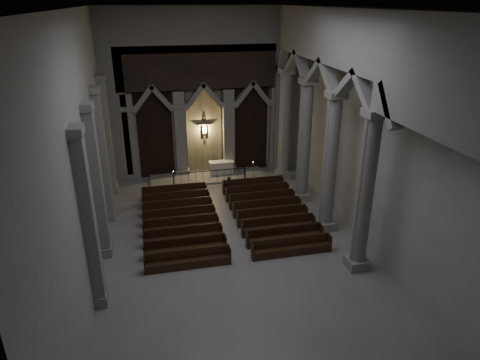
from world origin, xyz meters
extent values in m
plane|color=gray|center=(0.00, 0.00, 0.00)|extent=(24.00, 24.00, 0.00)
cube|color=#A5A29E|center=(0.00, 0.00, 11.95)|extent=(14.00, 24.00, 0.10)
cube|color=#ACA9A1|center=(0.00, 12.00, 6.00)|extent=(14.00, 0.10, 12.00)
cube|color=#ACA9A1|center=(0.00, -12.00, 6.00)|extent=(14.00, 0.10, 12.00)
cube|color=#ACA9A1|center=(-7.00, 0.00, 6.00)|extent=(0.10, 24.00, 12.00)
cube|color=#ACA9A1|center=(7.00, 0.00, 6.00)|extent=(0.10, 24.00, 12.00)
cube|color=gray|center=(-5.40, 11.50, 3.20)|extent=(0.80, 0.50, 6.40)
cube|color=gray|center=(-5.40, 11.50, 0.25)|extent=(1.05, 0.70, 0.50)
cube|color=gray|center=(-5.40, 11.50, 5.35)|extent=(1.00, 0.65, 0.35)
cube|color=gray|center=(-1.80, 11.50, 3.20)|extent=(0.80, 0.50, 6.40)
cube|color=gray|center=(-1.80, 11.50, 0.25)|extent=(1.05, 0.70, 0.50)
cube|color=gray|center=(-1.80, 11.50, 5.35)|extent=(1.00, 0.65, 0.35)
cube|color=gray|center=(1.80, 11.50, 3.20)|extent=(0.80, 0.50, 6.40)
cube|color=gray|center=(1.80, 11.50, 0.25)|extent=(1.05, 0.70, 0.50)
cube|color=gray|center=(1.80, 11.50, 5.35)|extent=(1.00, 0.65, 0.35)
cube|color=gray|center=(5.40, 11.50, 3.20)|extent=(0.80, 0.50, 6.40)
cube|color=gray|center=(5.40, 11.50, 0.25)|extent=(1.05, 0.70, 0.50)
cube|color=gray|center=(5.40, 11.50, 5.35)|extent=(1.00, 0.65, 0.35)
cube|color=black|center=(-3.60, 11.85, 3.50)|extent=(2.60, 0.15, 7.00)
cube|color=#91815D|center=(0.00, 11.85, 3.50)|extent=(2.60, 0.15, 7.00)
cube|color=black|center=(3.60, 11.85, 3.50)|extent=(2.60, 0.15, 7.00)
cube|color=black|center=(0.00, 11.50, 8.00)|extent=(12.00, 0.50, 3.00)
cube|color=gray|center=(-6.20, 11.50, 4.50)|extent=(1.60, 0.50, 9.00)
cube|color=gray|center=(6.20, 11.50, 4.50)|extent=(1.60, 0.50, 9.00)
cube|color=gray|center=(0.00, 11.50, 10.50)|extent=(14.00, 0.50, 3.00)
plane|color=#FFE072|center=(0.00, 11.82, 3.50)|extent=(1.50, 0.00, 1.50)
cube|color=brown|center=(0.00, 11.73, 3.50)|extent=(0.13, 0.08, 1.80)
cube|color=brown|center=(0.00, 11.73, 3.85)|extent=(1.10, 0.08, 0.13)
cube|color=tan|center=(0.00, 11.67, 3.45)|extent=(0.26, 0.10, 0.60)
sphere|color=tan|center=(0.00, 11.67, 3.85)|extent=(0.17, 0.17, 0.17)
cylinder|color=tan|center=(-0.26, 11.67, 3.82)|extent=(0.45, 0.08, 0.08)
cylinder|color=tan|center=(0.26, 11.67, 3.82)|extent=(0.45, 0.08, 0.08)
cube|color=gray|center=(5.50, 9.50, 0.25)|extent=(1.00, 1.00, 0.50)
cylinder|color=gray|center=(5.50, 9.50, 4.00)|extent=(0.70, 0.70, 7.50)
cube|color=gray|center=(5.50, 9.50, 7.85)|extent=(0.95, 0.95, 0.35)
cube|color=gray|center=(5.50, 5.50, 0.25)|extent=(1.00, 1.00, 0.50)
cylinder|color=gray|center=(5.50, 5.50, 4.00)|extent=(0.70, 0.70, 7.50)
cube|color=gray|center=(5.50, 5.50, 7.85)|extent=(0.95, 0.95, 0.35)
cube|color=gray|center=(5.50, 1.50, 0.25)|extent=(1.00, 1.00, 0.50)
cylinder|color=gray|center=(5.50, 1.50, 4.00)|extent=(0.70, 0.70, 7.50)
cube|color=gray|center=(5.50, 1.50, 7.85)|extent=(0.95, 0.95, 0.35)
cube|color=gray|center=(5.50, -2.50, 0.25)|extent=(1.00, 1.00, 0.50)
cylinder|color=gray|center=(5.50, -2.50, 4.00)|extent=(0.70, 0.70, 7.50)
cube|color=gray|center=(5.50, -2.50, 7.85)|extent=(0.95, 0.95, 0.35)
cube|color=gray|center=(5.50, 0.00, 10.60)|extent=(0.55, 24.00, 2.80)
cube|color=gray|center=(5.50, 11.40, 4.60)|extent=(0.55, 1.20, 9.20)
cube|color=gray|center=(-6.75, 9.50, 0.25)|extent=(0.60, 1.00, 0.50)
cube|color=gray|center=(-6.75, 9.50, 4.00)|extent=(0.50, 0.80, 7.50)
cube|color=gray|center=(-6.75, 9.50, 7.85)|extent=(0.60, 1.00, 0.35)
cube|color=gray|center=(-6.75, 5.50, 0.25)|extent=(0.60, 1.00, 0.50)
cube|color=gray|center=(-6.75, 5.50, 4.00)|extent=(0.50, 0.80, 7.50)
cube|color=gray|center=(-6.75, 5.50, 7.85)|extent=(0.60, 1.00, 0.35)
cube|color=gray|center=(-6.75, 1.50, 0.25)|extent=(0.60, 1.00, 0.50)
cube|color=gray|center=(-6.75, 1.50, 4.00)|extent=(0.50, 0.80, 7.50)
cube|color=gray|center=(-6.75, 1.50, 7.85)|extent=(0.60, 1.00, 0.35)
cube|color=gray|center=(-6.75, -2.50, 0.25)|extent=(0.60, 1.00, 0.50)
cube|color=gray|center=(-6.75, -2.50, 4.00)|extent=(0.50, 0.80, 7.50)
cube|color=gray|center=(-6.75, -2.50, 7.85)|extent=(0.60, 1.00, 0.35)
cube|color=gray|center=(0.00, 10.60, 0.07)|extent=(8.50, 2.60, 0.15)
cube|color=silver|center=(1.11, 10.96, 0.60)|extent=(1.71, 0.67, 0.90)
cube|color=silver|center=(1.11, 10.96, 1.07)|extent=(1.86, 0.74, 0.04)
cube|color=black|center=(0.00, 9.51, 0.99)|extent=(5.19, 0.05, 0.05)
cube|color=black|center=(-2.59, 9.51, 0.52)|extent=(0.09, 0.09, 1.04)
cube|color=black|center=(2.59, 9.51, 0.52)|extent=(0.09, 0.09, 1.04)
cylinder|color=black|center=(-2.07, 9.51, 0.49)|extent=(0.02, 0.02, 0.95)
cylinder|color=black|center=(-1.56, 9.51, 0.49)|extent=(0.02, 0.02, 0.95)
cylinder|color=black|center=(-1.04, 9.51, 0.49)|extent=(0.02, 0.02, 0.95)
cylinder|color=black|center=(-0.52, 9.51, 0.49)|extent=(0.02, 0.02, 0.95)
cylinder|color=black|center=(0.00, 9.51, 0.49)|extent=(0.02, 0.02, 0.95)
cylinder|color=black|center=(0.52, 9.51, 0.49)|extent=(0.02, 0.02, 0.95)
cylinder|color=black|center=(1.04, 9.51, 0.49)|extent=(0.02, 0.02, 0.95)
cylinder|color=black|center=(1.56, 9.51, 0.49)|extent=(0.02, 0.02, 0.95)
cylinder|color=black|center=(2.07, 9.51, 0.49)|extent=(0.02, 0.02, 0.95)
cylinder|color=#AC7435|center=(-2.60, 9.23, 0.02)|extent=(0.22, 0.22, 0.05)
cylinder|color=#AC7435|center=(-2.60, 9.23, 0.55)|extent=(0.03, 0.03, 1.06)
cylinder|color=#AC7435|center=(-2.60, 9.23, 1.09)|extent=(0.11, 0.11, 0.02)
cylinder|color=beige|center=(-2.60, 9.23, 1.18)|extent=(0.04, 0.04, 0.18)
sphere|color=#F5B155|center=(-2.60, 9.23, 1.29)|extent=(0.04, 0.04, 0.04)
cylinder|color=#AC7435|center=(3.29, 9.83, 0.02)|extent=(0.22, 0.22, 0.05)
cylinder|color=#AC7435|center=(3.29, 9.83, 0.54)|extent=(0.03, 0.03, 1.04)
cylinder|color=#AC7435|center=(3.29, 9.83, 1.06)|extent=(0.11, 0.11, 0.02)
cylinder|color=beige|center=(3.29, 9.83, 1.16)|extent=(0.04, 0.04, 0.18)
sphere|color=#F5B155|center=(3.29, 9.83, 1.27)|extent=(0.04, 0.04, 0.04)
cube|color=black|center=(-2.70, 7.47, 0.23)|extent=(4.23, 0.40, 0.45)
cube|color=black|center=(-2.70, 7.66, 0.70)|extent=(4.23, 0.07, 0.50)
cube|color=black|center=(-4.81, 7.47, 0.45)|extent=(0.06, 0.45, 0.91)
cube|color=black|center=(-0.59, 7.47, 0.45)|extent=(0.06, 0.45, 0.91)
cube|color=black|center=(2.70, 7.47, 0.23)|extent=(4.23, 0.40, 0.45)
cube|color=black|center=(2.70, 7.66, 0.70)|extent=(4.23, 0.07, 0.50)
cube|color=black|center=(0.59, 7.47, 0.45)|extent=(0.06, 0.45, 0.91)
cube|color=black|center=(4.81, 7.47, 0.45)|extent=(0.06, 0.45, 0.91)
cube|color=black|center=(-2.70, 6.30, 0.23)|extent=(4.23, 0.40, 0.45)
cube|color=black|center=(-2.70, 6.49, 0.70)|extent=(4.23, 0.07, 0.50)
cube|color=black|center=(-4.81, 6.30, 0.45)|extent=(0.06, 0.45, 0.91)
cube|color=black|center=(-0.59, 6.30, 0.45)|extent=(0.06, 0.45, 0.91)
cube|color=black|center=(2.70, 6.30, 0.23)|extent=(4.23, 0.40, 0.45)
cube|color=black|center=(2.70, 6.49, 0.70)|extent=(4.23, 0.07, 0.50)
cube|color=black|center=(0.59, 6.30, 0.45)|extent=(0.06, 0.45, 0.91)
cube|color=black|center=(4.81, 6.30, 0.45)|extent=(0.06, 0.45, 0.91)
cube|color=black|center=(-2.70, 5.13, 0.23)|extent=(4.23, 0.40, 0.45)
cube|color=black|center=(-2.70, 5.32, 0.70)|extent=(4.23, 0.07, 0.50)
cube|color=black|center=(-4.81, 5.13, 0.45)|extent=(0.06, 0.45, 0.91)
cube|color=black|center=(-0.59, 5.13, 0.45)|extent=(0.06, 0.45, 0.91)
cube|color=black|center=(2.70, 5.13, 0.23)|extent=(4.23, 0.40, 0.45)
cube|color=black|center=(2.70, 5.32, 0.70)|extent=(4.23, 0.07, 0.50)
cube|color=black|center=(0.59, 5.13, 0.45)|extent=(0.06, 0.45, 0.91)
cube|color=black|center=(4.81, 5.13, 0.45)|extent=(0.06, 0.45, 0.91)
cube|color=black|center=(-2.70, 3.96, 0.23)|extent=(4.23, 0.40, 0.45)
cube|color=black|center=(-2.70, 4.15, 0.70)|extent=(4.23, 0.07, 0.50)
cube|color=black|center=(-4.81, 3.96, 0.45)|extent=(0.06, 0.45, 0.91)
cube|color=black|center=(-0.59, 3.96, 0.45)|extent=(0.06, 0.45, 0.91)
cube|color=black|center=(2.70, 3.96, 0.23)|extent=(4.23, 0.40, 0.45)
cube|color=black|center=(2.70, 4.15, 0.70)|extent=(4.23, 0.07, 0.50)
cube|color=black|center=(0.59, 3.96, 0.45)|extent=(0.06, 0.45, 0.91)
cube|color=black|center=(4.81, 3.96, 0.45)|extent=(0.06, 0.45, 0.91)
cube|color=black|center=(-2.70, 2.79, 0.23)|extent=(4.23, 0.40, 0.45)
cube|color=black|center=(-2.70, 2.98, 0.70)|extent=(4.23, 0.07, 0.50)
cube|color=black|center=(-4.81, 2.79, 0.45)|extent=(0.06, 0.45, 0.91)
cube|color=black|center=(-0.59, 2.79, 0.45)|extent=(0.06, 0.45, 0.91)
cube|color=black|center=(2.70, 2.79, 0.23)|extent=(4.23, 0.40, 0.45)
cube|color=black|center=(2.70, 2.98, 0.70)|extent=(4.23, 0.07, 0.50)
cube|color=black|center=(0.59, 2.79, 0.45)|extent=(0.06, 0.45, 0.91)
cube|color=black|center=(4.81, 2.79, 0.45)|extent=(0.06, 0.45, 0.91)
cube|color=black|center=(-2.70, 1.62, 0.23)|extent=(4.23, 0.40, 0.45)
cube|color=black|center=(-2.70, 1.81, 0.70)|extent=(4.23, 0.07, 0.50)
cube|color=black|center=(-4.81, 1.62, 0.45)|extent=(0.06, 0.45, 0.91)
cube|color=black|center=(-0.59, 1.62, 0.45)|extent=(0.06, 0.45, 0.91)
cube|color=black|center=(2.70, 1.62, 0.23)|extent=(4.23, 0.40, 0.45)
cube|color=black|center=(2.70, 1.81, 0.70)|extent=(4.23, 0.07, 0.50)
cube|color=black|center=(0.59, 1.62, 0.45)|extent=(0.06, 0.45, 0.91)
cube|color=black|center=(4.81, 1.62, 0.45)|extent=(0.06, 0.45, 0.91)
cube|color=black|center=(-2.70, 0.44, 0.23)|extent=(4.23, 0.40, 0.45)
cube|color=black|center=(-2.70, 0.64, 0.70)|extent=(4.23, 0.07, 0.50)
cube|color=black|center=(-4.81, 0.44, 0.45)|extent=(0.06, 0.45, 0.91)
cube|color=black|center=(-0.59, 0.44, 0.45)|extent=(0.06, 0.45, 0.91)
cube|color=black|center=(2.70, 0.44, 0.23)|extent=(4.23, 0.40, 0.45)
cube|color=black|center=(2.70, 0.64, 0.70)|extent=(4.23, 0.07, 0.50)
cube|color=black|center=(0.59, 0.44, 0.45)|extent=(0.06, 0.45, 0.91)
cube|color=black|center=(4.81, 0.44, 0.45)|extent=(0.06, 0.45, 0.91)
cube|color=black|center=(-2.70, -0.73, 0.23)|extent=(4.23, 0.40, 0.45)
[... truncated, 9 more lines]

